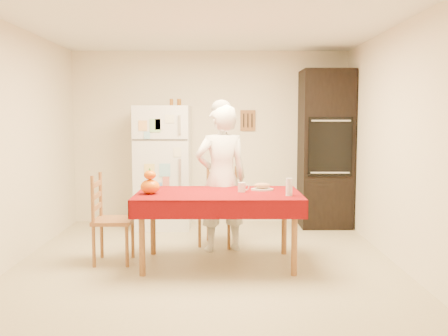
{
  "coord_description": "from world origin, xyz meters",
  "views": [
    {
      "loc": [
        0.16,
        -5.07,
        1.53
      ],
      "look_at": [
        0.19,
        0.2,
        1.0
      ],
      "focal_mm": 40.0,
      "sensor_mm": 36.0,
      "label": 1
    }
  ],
  "objects_px": {
    "refrigerator": "(163,167)",
    "dining_table": "(218,199)",
    "seated_woman": "(221,178)",
    "pumpkin_lower": "(150,187)",
    "bread_plate": "(262,189)",
    "coffee_mug": "(242,187)",
    "chair_far": "(220,203)",
    "chair_left": "(107,215)",
    "wine_glass": "(289,187)",
    "oven_cabinet": "(325,149)"
  },
  "relations": [
    {
      "from": "bread_plate",
      "to": "chair_left",
      "type": "bearing_deg",
      "value": -176.98
    },
    {
      "from": "seated_woman",
      "to": "pumpkin_lower",
      "type": "bearing_deg",
      "value": 26.11
    },
    {
      "from": "pumpkin_lower",
      "to": "refrigerator",
      "type": "bearing_deg",
      "value": 92.5
    },
    {
      "from": "dining_table",
      "to": "chair_far",
      "type": "height_order",
      "value": "chair_far"
    },
    {
      "from": "oven_cabinet",
      "to": "coffee_mug",
      "type": "distance_m",
      "value": 2.24
    },
    {
      "from": "oven_cabinet",
      "to": "pumpkin_lower",
      "type": "relative_size",
      "value": 11.13
    },
    {
      "from": "bread_plate",
      "to": "seated_woman",
      "type": "bearing_deg",
      "value": 137.94
    },
    {
      "from": "seated_woman",
      "to": "bread_plate",
      "type": "height_order",
      "value": "seated_woman"
    },
    {
      "from": "coffee_mug",
      "to": "dining_table",
      "type": "bearing_deg",
      "value": -172.1
    },
    {
      "from": "chair_left",
      "to": "refrigerator",
      "type": "bearing_deg",
      "value": -13.47
    },
    {
      "from": "pumpkin_lower",
      "to": "chair_far",
      "type": "bearing_deg",
      "value": 53.38
    },
    {
      "from": "seated_woman",
      "to": "bread_plate",
      "type": "distance_m",
      "value": 0.59
    },
    {
      "from": "chair_far",
      "to": "pumpkin_lower",
      "type": "distance_m",
      "value": 1.23
    },
    {
      "from": "dining_table",
      "to": "chair_left",
      "type": "xyz_separation_m",
      "value": [
        -1.18,
        0.07,
        -0.18
      ]
    },
    {
      "from": "oven_cabinet",
      "to": "chair_far",
      "type": "distance_m",
      "value": 1.89
    },
    {
      "from": "dining_table",
      "to": "chair_left",
      "type": "distance_m",
      "value": 1.19
    },
    {
      "from": "dining_table",
      "to": "bread_plate",
      "type": "relative_size",
      "value": 7.08
    },
    {
      "from": "pumpkin_lower",
      "to": "dining_table",
      "type": "bearing_deg",
      "value": 7.27
    },
    {
      "from": "chair_left",
      "to": "pumpkin_lower",
      "type": "distance_m",
      "value": 0.6
    },
    {
      "from": "chair_left",
      "to": "seated_woman",
      "type": "relative_size",
      "value": 0.56
    },
    {
      "from": "seated_woman",
      "to": "refrigerator",
      "type": "bearing_deg",
      "value": -72.64
    },
    {
      "from": "chair_far",
      "to": "coffee_mug",
      "type": "bearing_deg",
      "value": -58.17
    },
    {
      "from": "seated_woman",
      "to": "pumpkin_lower",
      "type": "relative_size",
      "value": 8.52
    },
    {
      "from": "refrigerator",
      "to": "coffee_mug",
      "type": "relative_size",
      "value": 17.0
    },
    {
      "from": "refrigerator",
      "to": "dining_table",
      "type": "distance_m",
      "value": 1.99
    },
    {
      "from": "chair_far",
      "to": "pumpkin_lower",
      "type": "height_order",
      "value": "chair_far"
    },
    {
      "from": "refrigerator",
      "to": "chair_left",
      "type": "bearing_deg",
      "value": -102.81
    },
    {
      "from": "oven_cabinet",
      "to": "pumpkin_lower",
      "type": "bearing_deg",
      "value": -138.29
    },
    {
      "from": "refrigerator",
      "to": "oven_cabinet",
      "type": "relative_size",
      "value": 0.77
    },
    {
      "from": "oven_cabinet",
      "to": "chair_left",
      "type": "bearing_deg",
      "value": -146.14
    },
    {
      "from": "dining_table",
      "to": "chair_far",
      "type": "xyz_separation_m",
      "value": [
        0.01,
        0.86,
        -0.18
      ]
    },
    {
      "from": "oven_cabinet",
      "to": "wine_glass",
      "type": "xyz_separation_m",
      "value": [
        -0.79,
        -2.08,
        -0.25
      ]
    },
    {
      "from": "dining_table",
      "to": "wine_glass",
      "type": "height_order",
      "value": "wine_glass"
    },
    {
      "from": "refrigerator",
      "to": "chair_far",
      "type": "height_order",
      "value": "refrigerator"
    },
    {
      "from": "chair_left",
      "to": "bread_plate",
      "type": "relative_size",
      "value": 3.96
    },
    {
      "from": "chair_far",
      "to": "seated_woman",
      "type": "relative_size",
      "value": 0.56
    },
    {
      "from": "coffee_mug",
      "to": "bread_plate",
      "type": "bearing_deg",
      "value": 28.96
    },
    {
      "from": "coffee_mug",
      "to": "wine_glass",
      "type": "relative_size",
      "value": 0.57
    },
    {
      "from": "chair_far",
      "to": "wine_glass",
      "type": "height_order",
      "value": "chair_far"
    },
    {
      "from": "bread_plate",
      "to": "dining_table",
      "type": "bearing_deg",
      "value": -161.33
    },
    {
      "from": "refrigerator",
      "to": "chair_far",
      "type": "xyz_separation_m",
      "value": [
        0.79,
        -0.96,
        -0.34
      ]
    },
    {
      "from": "chair_far",
      "to": "bread_plate",
      "type": "bearing_deg",
      "value": -40.77
    },
    {
      "from": "refrigerator",
      "to": "coffee_mug",
      "type": "height_order",
      "value": "refrigerator"
    },
    {
      "from": "coffee_mug",
      "to": "wine_glass",
      "type": "height_order",
      "value": "wine_glass"
    },
    {
      "from": "chair_left",
      "to": "coffee_mug",
      "type": "distance_m",
      "value": 1.45
    },
    {
      "from": "coffee_mug",
      "to": "pumpkin_lower",
      "type": "height_order",
      "value": "pumpkin_lower"
    },
    {
      "from": "dining_table",
      "to": "coffee_mug",
      "type": "height_order",
      "value": "coffee_mug"
    },
    {
      "from": "dining_table",
      "to": "wine_glass",
      "type": "bearing_deg",
      "value": -16.81
    },
    {
      "from": "chair_far",
      "to": "bread_plate",
      "type": "xyz_separation_m",
      "value": [
        0.46,
        -0.7,
        0.26
      ]
    },
    {
      "from": "coffee_mug",
      "to": "bread_plate",
      "type": "height_order",
      "value": "coffee_mug"
    }
  ]
}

